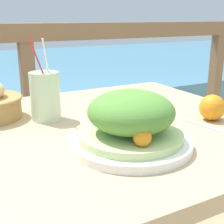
{
  "coord_description": "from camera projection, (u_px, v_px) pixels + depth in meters",
  "views": [
    {
      "loc": [
        -0.38,
        -0.77,
        1.06
      ],
      "look_at": [
        -0.0,
        -0.08,
        0.81
      ],
      "focal_mm": 50.0,
      "sensor_mm": 36.0,
      "label": 1
    }
  ],
  "objects": [
    {
      "name": "patio_table",
      "position": [
        101.0,
        158.0,
        0.94
      ],
      "size": [
        1.0,
        0.87,
        0.75
      ],
      "color": "tan",
      "rests_on": "ground_plane"
    },
    {
      "name": "railing_fence",
      "position": [
        28.0,
        73.0,
        1.63
      ],
      "size": [
        2.8,
        0.08,
        1.02
      ],
      "color": "brown",
      "rests_on": "ground_plane"
    },
    {
      "name": "salad_plate",
      "position": [
        131.0,
        123.0,
        0.74
      ],
      "size": [
        0.3,
        0.3,
        0.14
      ],
      "color": "white",
      "rests_on": "patio_table"
    },
    {
      "name": "drink_glass",
      "position": [
        45.0,
        96.0,
        0.94
      ],
      "size": [
        0.09,
        0.09,
        0.25
      ],
      "color": "beige",
      "rests_on": "patio_table"
    },
    {
      "name": "knife",
      "position": [
        209.0,
        127.0,
        0.88
      ],
      "size": [
        0.04,
        0.18,
        0.0
      ],
      "color": "silver",
      "rests_on": "patio_table"
    },
    {
      "name": "orange_near_basket",
      "position": [
        212.0,
        108.0,
        0.94
      ],
      "size": [
        0.08,
        0.08,
        0.08
      ],
      "color": "orange",
      "rests_on": "patio_table"
    }
  ]
}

